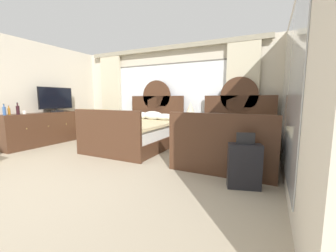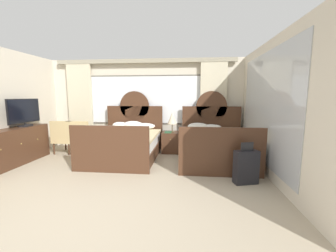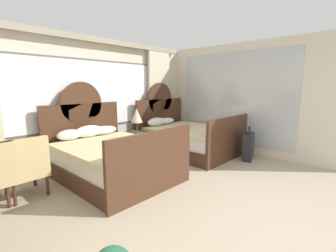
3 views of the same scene
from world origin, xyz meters
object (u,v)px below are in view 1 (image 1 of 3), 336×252
(bottle_spirit_blue, at_px, (4,111))
(cup_on_dresser, at_px, (24,112))
(bed_near_mirror, at_px, (230,141))
(armchair_by_window_left, at_px, (104,125))
(bottle_liquor_amber, at_px, (9,111))
(suitcase_on_floor, at_px, (244,166))
(tv_flatscreen, at_px, (56,99))
(armchair_by_window_centre, at_px, (92,124))
(table_lamp_on_nightstand, at_px, (190,109))
(bed_near_window, at_px, (138,133))
(bottle_wine_dark, at_px, (18,110))
(dresser_minibar, at_px, (43,129))
(nightstand_between_beds, at_px, (189,135))
(book_on_nightstand, at_px, (185,124))

(bottle_spirit_blue, distance_m, cup_on_dresser, 0.42)
(bed_near_mirror, bearing_deg, bottle_spirit_blue, -159.61)
(armchair_by_window_left, bearing_deg, bottle_liquor_amber, -119.98)
(bottle_spirit_blue, bearing_deg, armchair_by_window_left, 63.00)
(bed_near_mirror, bearing_deg, armchair_by_window_left, 175.83)
(suitcase_on_floor, bearing_deg, bottle_liquor_amber, -177.56)
(bed_near_mirror, height_order, tv_flatscreen, bed_near_mirror)
(bottle_liquor_amber, distance_m, armchair_by_window_centre, 2.03)
(table_lamp_on_nightstand, xyz_separation_m, bottle_liquor_amber, (-3.60, -2.27, -0.03))
(bed_near_window, height_order, tv_flatscreen, bed_near_window)
(bottle_liquor_amber, xyz_separation_m, armchair_by_window_centre, (0.64, 1.87, -0.46))
(table_lamp_on_nightstand, bearing_deg, bottle_wine_dark, -148.77)
(dresser_minibar, bearing_deg, table_lamp_on_nightstand, 23.05)
(cup_on_dresser, xyz_separation_m, armchair_by_window_left, (1.01, 1.57, -0.42))
(suitcase_on_floor, bearing_deg, armchair_by_window_left, 157.84)
(bed_near_window, distance_m, dresser_minibar, 2.56)
(tv_flatscreen, bearing_deg, bed_near_window, 10.71)
(bottle_wine_dark, bearing_deg, suitcase_on_floor, 0.88)
(bed_near_mirror, distance_m, bottle_liquor_amber, 5.00)
(tv_flatscreen, distance_m, armchair_by_window_left, 1.44)
(bed_near_window, distance_m, bottle_spirit_blue, 3.00)
(bed_near_mirror, bearing_deg, suitcase_on_floor, -73.24)
(bottle_liquor_amber, bearing_deg, bed_near_mirror, 18.80)
(nightstand_between_beds, relative_size, book_on_nightstand, 2.25)
(cup_on_dresser, bearing_deg, armchair_by_window_left, 57.31)
(cup_on_dresser, height_order, armchair_by_window_centre, cup_on_dresser)
(bottle_wine_dark, bearing_deg, armchair_by_window_centre, 72.26)
(bottle_spirit_blue, relative_size, bottle_wine_dark, 0.91)
(cup_on_dresser, bearing_deg, bottle_liquor_amber, -102.96)
(bottle_spirit_blue, height_order, armchair_by_window_centre, bottle_spirit_blue)
(bed_near_mirror, height_order, armchair_by_window_centre, bed_near_mirror)
(dresser_minibar, distance_m, armchair_by_window_left, 1.54)
(bed_near_window, relative_size, tv_flatscreen, 2.17)
(armchair_by_window_left, bearing_deg, nightstand_between_beds, 9.27)
(bottle_spirit_blue, bearing_deg, table_lamp_on_nightstand, 34.07)
(bed_near_window, height_order, cup_on_dresser, bed_near_window)
(cup_on_dresser, xyz_separation_m, armchair_by_window_centre, (0.58, 1.57, -0.42))
(nightstand_between_beds, bearing_deg, armchair_by_window_centre, -172.08)
(book_on_nightstand, height_order, bottle_wine_dark, bottle_wine_dark)
(cup_on_dresser, relative_size, armchair_by_window_left, 0.12)
(book_on_nightstand, distance_m, cup_on_dresser, 3.92)
(book_on_nightstand, relative_size, tv_flatscreen, 0.26)
(nightstand_between_beds, bearing_deg, suitcase_on_floor, -52.99)
(cup_on_dresser, relative_size, suitcase_on_floor, 0.14)
(book_on_nightstand, xyz_separation_m, armchair_by_window_centre, (-2.85, -0.30, -0.12))
(book_on_nightstand, height_order, cup_on_dresser, cup_on_dresser)
(cup_on_dresser, height_order, armchair_by_window_left, cup_on_dresser)
(table_lamp_on_nightstand, height_order, bottle_liquor_amber, table_lamp_on_nightstand)
(armchair_by_window_centre, bearing_deg, suitcase_on_floor, -20.20)
(bottle_wine_dark, xyz_separation_m, armchair_by_window_left, (0.99, 1.73, -0.49))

